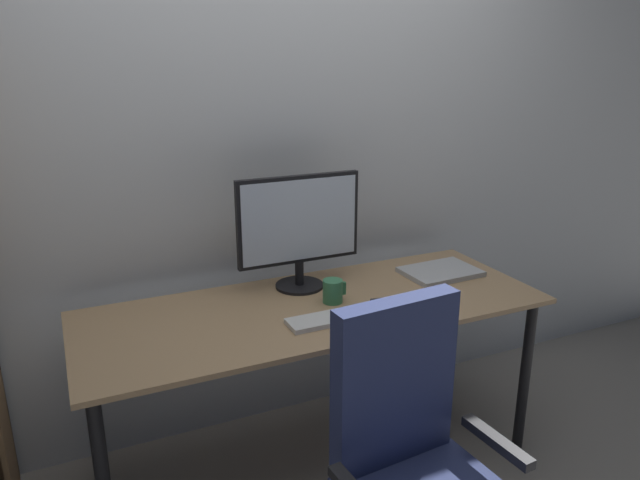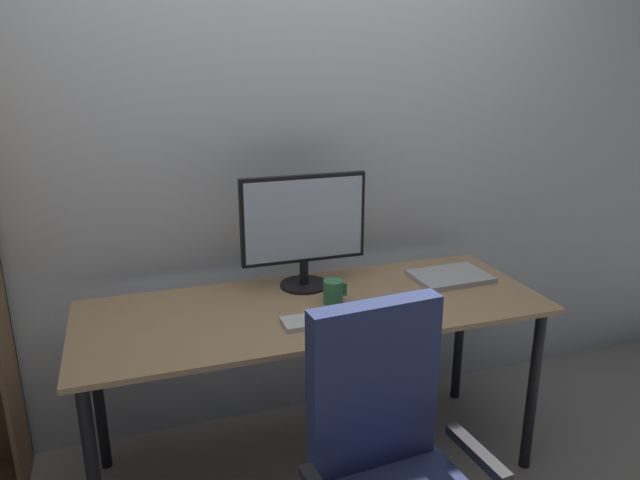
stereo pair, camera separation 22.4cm
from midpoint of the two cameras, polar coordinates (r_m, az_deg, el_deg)
The scene contains 8 objects.
ground_plane at distance 2.70m, azimuth 2.09°, elevation -20.80°, with size 12.00×12.00×0.00m, color gray.
back_wall at distance 2.63m, azimuth -1.55°, elevation 9.34°, with size 6.40×0.10×2.60m, color silver.
desk at distance 2.35m, azimuth 2.27°, elevation -8.04°, with size 1.80×0.68×0.74m.
monitor at distance 2.41m, azimuth 1.09°, elevation 1.42°, with size 0.52×0.20×0.47m.
keyboard at distance 2.18m, azimuth 3.14°, elevation -7.66°, with size 0.29×0.11×0.02m, color silver.
mouse at distance 2.26m, azimuth 8.52°, elevation -6.65°, with size 0.06×0.10×0.03m, color black.
coffee_mug at distance 2.32m, azimuth 4.07°, elevation -5.02°, with size 0.09×0.08×0.09m.
laptop at distance 2.65m, azimuth 14.72°, elevation -3.43°, with size 0.32×0.23×0.02m, color #B7BABC.
Camera 2 is at (-0.66, -2.02, 1.68)m, focal length 33.48 mm.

